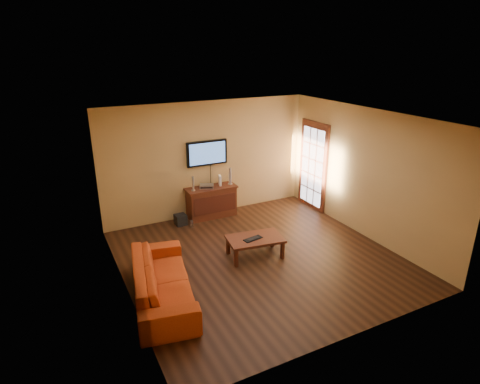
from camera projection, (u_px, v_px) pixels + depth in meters
ground_plane at (259, 258)px, 7.72m from camera, size 5.00×5.00×0.00m
room_walls at (245, 166)px, 7.66m from camera, size 5.00×5.00×5.00m
french_door at (313, 167)px, 9.82m from camera, size 0.07×1.02×2.22m
media_console at (212, 202)px, 9.47m from camera, size 1.20×0.46×0.74m
television at (207, 153)px, 9.24m from camera, size 0.98×0.08×0.58m
coffee_table at (255, 240)px, 7.68m from camera, size 1.13×0.78×0.40m
sofa at (162, 275)px, 6.37m from camera, size 1.05×2.30×0.87m
speaker_left at (193, 184)px, 9.08m from camera, size 0.09×0.09×0.33m
speaker_right at (230, 177)px, 9.49m from camera, size 0.11×0.11×0.40m
av_receiver at (207, 186)px, 9.31m from camera, size 0.39×0.34×0.07m
game_console at (220, 180)px, 9.45m from camera, size 0.09×0.18×0.24m
subwoofer at (181, 220)px, 9.12m from camera, size 0.26×0.26×0.25m
bottle at (192, 224)px, 9.00m from camera, size 0.06×0.06×0.18m
keyboard at (253, 239)px, 7.61m from camera, size 0.39×0.20×0.02m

